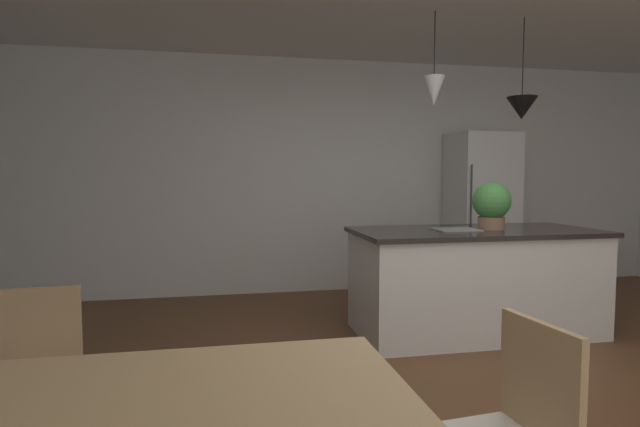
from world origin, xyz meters
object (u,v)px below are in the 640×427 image
(chair_far_left, at_px, (28,388))
(kitchen_island, at_px, (475,280))
(potted_plant_on_island, at_px, (492,204))
(refrigerator, at_px, (481,212))

(chair_far_left, bearing_deg, kitchen_island, 30.05)
(chair_far_left, height_order, potted_plant_on_island, potted_plant_on_island)
(kitchen_island, distance_m, potted_plant_on_island, 0.67)
(refrigerator, relative_size, potted_plant_on_island, 4.58)
(chair_far_left, xyz_separation_m, potted_plant_on_island, (3.11, 1.71, 0.64))
(kitchen_island, relative_size, potted_plant_on_island, 5.14)
(kitchen_island, relative_size, refrigerator, 1.12)
(chair_far_left, xyz_separation_m, kitchen_island, (2.96, 1.71, -0.01))
(refrigerator, bearing_deg, kitchen_island, -120.29)
(kitchen_island, distance_m, refrigerator, 1.82)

